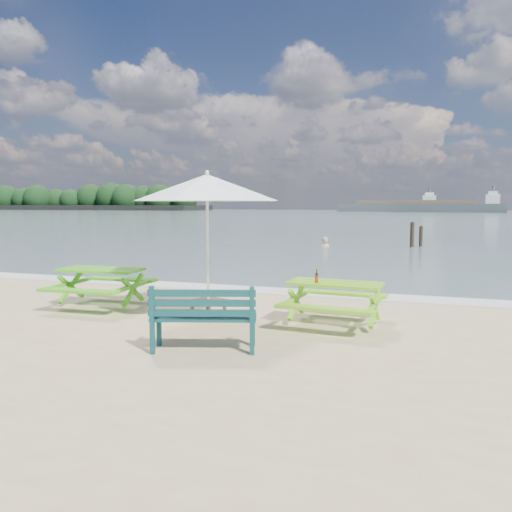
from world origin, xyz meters
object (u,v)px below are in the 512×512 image
(picnic_table_right, at_px, (334,305))
(patio_umbrella, at_px, (207,188))
(park_bench, at_px, (204,330))
(beer_bottle, at_px, (317,278))
(swimmer, at_px, (324,255))
(side_table, at_px, (208,308))
(picnic_table_left, at_px, (101,288))

(picnic_table_right, distance_m, patio_umbrella, 3.02)
(park_bench, bearing_deg, beer_bottle, 56.37)
(picnic_table_right, distance_m, swimmer, 16.28)
(side_table, relative_size, patio_umbrella, 0.20)
(park_bench, bearing_deg, picnic_table_left, 147.06)
(picnic_table_left, distance_m, patio_umbrella, 3.16)
(picnic_table_right, height_order, park_bench, park_bench)
(picnic_table_right, distance_m, side_table, 2.28)
(picnic_table_right, xyz_separation_m, swimmer, (-3.20, 15.94, -0.80))
(picnic_table_right, xyz_separation_m, patio_umbrella, (-2.26, -0.18, 1.99))
(patio_umbrella, bearing_deg, picnic_table_right, 4.58)
(picnic_table_left, distance_m, park_bench, 3.83)
(beer_bottle, bearing_deg, patio_umbrella, 179.97)
(picnic_table_left, height_order, picnic_table_right, picnic_table_left)
(picnic_table_right, relative_size, park_bench, 1.19)
(picnic_table_right, bearing_deg, picnic_table_left, 179.38)
(picnic_table_right, xyz_separation_m, beer_bottle, (-0.27, -0.18, 0.46))
(park_bench, relative_size, swimmer, 0.86)
(side_table, xyz_separation_m, beer_bottle, (1.99, -0.00, 0.64))
(beer_bottle, bearing_deg, picnic_table_left, 177.00)
(picnic_table_right, relative_size, patio_umbrella, 0.55)
(park_bench, bearing_deg, picnic_table_right, 53.46)
(picnic_table_left, relative_size, beer_bottle, 8.02)
(beer_bottle, bearing_deg, park_bench, -123.63)
(picnic_table_left, bearing_deg, picnic_table_right, -0.62)
(side_table, bearing_deg, park_bench, -67.71)
(picnic_table_left, xyz_separation_m, swimmer, (1.51, 15.89, -0.81))
(side_table, distance_m, swimmer, 16.16)
(side_table, height_order, beer_bottle, beer_bottle)
(picnic_table_left, height_order, park_bench, park_bench)
(patio_umbrella, xyz_separation_m, swimmer, (-0.94, 16.12, -2.79))
(picnic_table_left, height_order, side_table, picnic_table_left)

